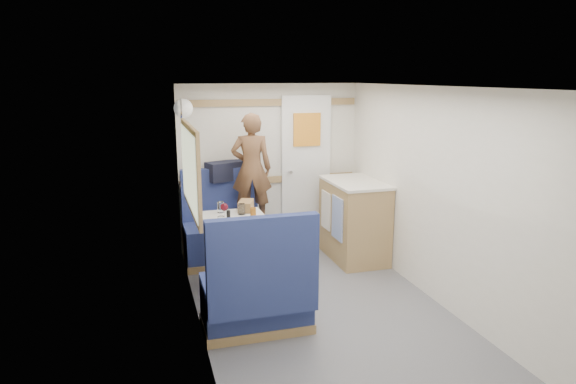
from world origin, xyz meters
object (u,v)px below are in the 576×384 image
object	(u,v)px
wine_glass	(224,208)
dome_light	(183,108)
dinette_table	(237,236)
beer_glass	(253,212)
tumbler_mid	(221,207)
bench_near	(257,297)
tumbler_right	(242,209)
galley_counter	(354,219)
tray	(244,224)
tumbler_left	(221,222)
person	(251,169)
orange_fruit	(266,222)
duffel_bag	(226,171)
cheese_block	(244,220)
bench_far	(224,236)
bread_loaf	(246,206)
pepper_grinder	(228,215)

from	to	relation	value
wine_glass	dome_light	bearing A→B (deg)	109.54
dinette_table	beer_glass	bearing A→B (deg)	28.92
tumbler_mid	bench_near	bearing A→B (deg)	-85.21
beer_glass	tumbler_right	bearing A→B (deg)	129.16
galley_counter	beer_glass	distance (m)	1.39
tray	tumbler_right	size ratio (longest dim) A/B	2.94
galley_counter	tumbler_left	xyz separation A→B (m)	(-1.65, -0.74, 0.31)
bench_near	wine_glass	bearing A→B (deg)	96.77
dome_light	person	distance (m)	0.99
orange_fruit	bench_near	bearing A→B (deg)	-111.17
orange_fruit	duffel_bag	bearing A→B (deg)	95.51
cheese_block	orange_fruit	bearing A→B (deg)	-40.20
bench_far	tumbler_right	bearing A→B (deg)	-82.01
person	orange_fruit	distance (m)	1.16
galley_counter	bread_loaf	world-z (taller)	galley_counter
cheese_block	bench_far	bearing A→B (deg)	92.67
galley_counter	tumbler_right	world-z (taller)	galley_counter
person	cheese_block	xyz separation A→B (m)	(-0.28, -0.97, -0.32)
bench_far	beer_glass	world-z (taller)	bench_far
tumbler_mid	tumbler_left	bearing A→B (deg)	-98.20
dome_light	tumbler_right	bearing A→B (deg)	-52.86
bench_near	pepper_grinder	bearing A→B (deg)	94.60
dinette_table	tumbler_right	xyz separation A→B (m)	(0.09, 0.21, 0.21)
tray	tumbler_right	world-z (taller)	tumbler_right
tumbler_mid	beer_glass	size ratio (longest dim) A/B	1.24
bench_near	tray	xyz separation A→B (m)	(0.04, 0.69, 0.43)
tumbler_right	bread_loaf	world-z (taller)	tumbler_right
bench_near	tumbler_left	xyz separation A→B (m)	(-0.18, 0.68, 0.47)
tumbler_right	tumbler_left	bearing A→B (deg)	-124.01
dinette_table	tumbler_mid	world-z (taller)	tumbler_mid
dome_light	bread_loaf	size ratio (longest dim) A/B	0.81
dinette_table	orange_fruit	distance (m)	0.42
duffel_bag	bread_loaf	size ratio (longest dim) A/B	1.83
cheese_block	wine_glass	world-z (taller)	wine_glass
galley_counter	tumbler_left	world-z (taller)	galley_counter
dome_light	galley_counter	distance (m)	2.28
duffel_bag	tumbler_left	xyz separation A→B (m)	(-0.27, -1.31, -0.23)
dome_light	galley_counter	xyz separation A→B (m)	(1.86, -0.30, -1.28)
cheese_block	beer_glass	world-z (taller)	beer_glass
bench_far	person	size ratio (longest dim) A/B	0.84
cheese_block	pepper_grinder	size ratio (longest dim) A/B	1.04
tray	wine_glass	bearing A→B (deg)	122.43
galley_counter	beer_glass	xyz separation A→B (m)	(-1.28, -0.45, 0.30)
pepper_grinder	bench_far	bearing A→B (deg)	84.89
tumbler_left	tray	bearing A→B (deg)	4.33
bench_near	beer_glass	xyz separation A→B (m)	(0.18, 0.97, 0.47)
person	tumbler_right	world-z (taller)	person
orange_fruit	beer_glass	world-z (taller)	beer_glass
wine_glass	tumbler_left	distance (m)	0.26
dome_light	galley_counter	bearing A→B (deg)	-9.18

